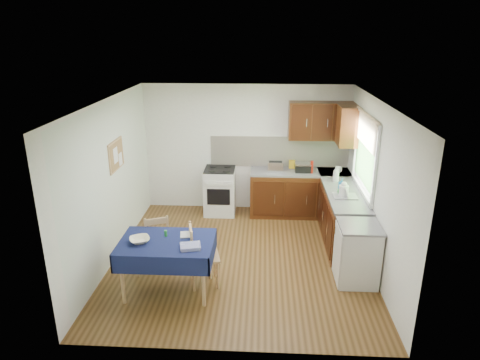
# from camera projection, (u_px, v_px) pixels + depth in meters

# --- Properties ---
(floor) EXTENTS (4.20, 4.20, 0.00)m
(floor) POSITION_uv_depth(u_px,v_px,m) (241.00, 258.00, 6.85)
(floor) COLOR #472E13
(floor) RESTS_ON ground
(ceiling) EXTENTS (4.00, 4.20, 0.02)m
(ceiling) POSITION_uv_depth(u_px,v_px,m) (241.00, 102.00, 6.01)
(ceiling) COLOR silver
(ceiling) RESTS_ON wall_back
(wall_back) EXTENTS (4.00, 0.02, 2.50)m
(wall_back) POSITION_uv_depth(u_px,v_px,m) (246.00, 148.00, 8.41)
(wall_back) COLOR white
(wall_back) RESTS_ON ground
(wall_front) EXTENTS (4.00, 0.02, 2.50)m
(wall_front) POSITION_uv_depth(u_px,v_px,m) (230.00, 254.00, 4.45)
(wall_front) COLOR white
(wall_front) RESTS_ON ground
(wall_left) EXTENTS (0.02, 4.20, 2.50)m
(wall_left) POSITION_uv_depth(u_px,v_px,m) (110.00, 182.00, 6.53)
(wall_left) COLOR silver
(wall_left) RESTS_ON ground
(wall_right) EXTENTS (0.02, 4.20, 2.50)m
(wall_right) POSITION_uv_depth(u_px,v_px,m) (375.00, 187.00, 6.33)
(wall_right) COLOR white
(wall_right) RESTS_ON ground
(base_cabinets) EXTENTS (1.90, 2.30, 0.86)m
(base_cabinets) POSITION_uv_depth(u_px,v_px,m) (318.00, 205.00, 7.82)
(base_cabinets) COLOR #371D09
(base_cabinets) RESTS_ON ground
(worktop_back) EXTENTS (1.90, 0.60, 0.04)m
(worktop_back) POSITION_uv_depth(u_px,v_px,m) (300.00, 172.00, 8.19)
(worktop_back) COLOR slate
(worktop_back) RESTS_ON base_cabinets
(worktop_right) EXTENTS (0.60, 1.70, 0.04)m
(worktop_right) POSITION_uv_depth(u_px,v_px,m) (345.00, 194.00, 7.08)
(worktop_right) COLOR slate
(worktop_right) RESTS_ON base_cabinets
(worktop_corner) EXTENTS (0.60, 0.60, 0.04)m
(worktop_corner) POSITION_uv_depth(u_px,v_px,m) (334.00, 173.00, 8.16)
(worktop_corner) COLOR slate
(worktop_corner) RESTS_ON base_cabinets
(splashback) EXTENTS (2.70, 0.02, 0.60)m
(splashback) POSITION_uv_depth(u_px,v_px,m) (279.00, 152.00, 8.38)
(splashback) COLOR white
(splashback) RESTS_ON wall_back
(upper_cabinets) EXTENTS (1.20, 0.85, 0.70)m
(upper_cabinets) POSITION_uv_depth(u_px,v_px,m) (329.00, 122.00, 7.85)
(upper_cabinets) COLOR #371D09
(upper_cabinets) RESTS_ON wall_back
(stove) EXTENTS (0.60, 0.61, 0.92)m
(stove) POSITION_uv_depth(u_px,v_px,m) (220.00, 191.00, 8.41)
(stove) COLOR silver
(stove) RESTS_ON ground
(window) EXTENTS (0.04, 1.48, 1.26)m
(window) POSITION_uv_depth(u_px,v_px,m) (365.00, 149.00, 6.85)
(window) COLOR #2A5523
(window) RESTS_ON wall_right
(fridge) EXTENTS (0.58, 0.60, 0.89)m
(fridge) POSITION_uv_depth(u_px,v_px,m) (357.00, 254.00, 6.09)
(fridge) COLOR silver
(fridge) RESTS_ON ground
(corkboard) EXTENTS (0.04, 0.62, 0.47)m
(corkboard) POSITION_uv_depth(u_px,v_px,m) (116.00, 155.00, 6.70)
(corkboard) COLOR tan
(corkboard) RESTS_ON wall_left
(dining_table) EXTENTS (1.27, 0.86, 0.77)m
(dining_table) POSITION_uv_depth(u_px,v_px,m) (167.00, 248.00, 5.79)
(dining_table) COLOR #0F153D
(dining_table) RESTS_ON ground
(chair_far) EXTENTS (0.51, 0.51, 0.89)m
(chair_far) POSITION_uv_depth(u_px,v_px,m) (157.00, 239.00, 6.45)
(chair_far) COLOR tan
(chair_far) RESTS_ON ground
(chair_near) EXTENTS (0.49, 0.49, 0.92)m
(chair_near) POSITION_uv_depth(u_px,v_px,m) (201.00, 254.00, 6.00)
(chair_near) COLOR tan
(chair_near) RESTS_ON ground
(toaster) EXTENTS (0.29, 0.18, 0.22)m
(toaster) POSITION_uv_depth(u_px,v_px,m) (275.00, 167.00, 8.10)
(toaster) COLOR silver
(toaster) RESTS_ON worktop_back
(sandwich_press) EXTENTS (0.29, 0.25, 0.17)m
(sandwich_press) POSITION_uv_depth(u_px,v_px,m) (303.00, 167.00, 8.13)
(sandwich_press) COLOR black
(sandwich_press) RESTS_ON worktop_back
(sauce_bottle) EXTENTS (0.05, 0.05, 0.24)m
(sauce_bottle) POSITION_uv_depth(u_px,v_px,m) (312.00, 167.00, 8.02)
(sauce_bottle) COLOR #B41D0E
(sauce_bottle) RESTS_ON worktop_back
(yellow_packet) EXTENTS (0.14, 0.11, 0.16)m
(yellow_packet) POSITION_uv_depth(u_px,v_px,m) (292.00, 164.00, 8.33)
(yellow_packet) COLOR yellow
(yellow_packet) RESTS_ON worktop_back
(dish_rack) EXTENTS (0.38, 0.29, 0.18)m
(dish_rack) POSITION_uv_depth(u_px,v_px,m) (345.00, 196.00, 6.91)
(dish_rack) COLOR #95969B
(dish_rack) RESTS_ON worktop_right
(kettle) EXTENTS (0.15, 0.15, 0.26)m
(kettle) POSITION_uv_depth(u_px,v_px,m) (344.00, 190.00, 6.88)
(kettle) COLOR silver
(kettle) RESTS_ON worktop_right
(cup) EXTENTS (0.18, 0.18, 0.11)m
(cup) POSITION_uv_depth(u_px,v_px,m) (339.00, 170.00, 8.09)
(cup) COLOR white
(cup) RESTS_ON worktop_back
(soap_bottle_a) EXTENTS (0.16, 0.16, 0.29)m
(soap_bottle_a) POSITION_uv_depth(u_px,v_px,m) (336.00, 174.00, 7.56)
(soap_bottle_a) COLOR silver
(soap_bottle_a) RESTS_ON worktop_right
(soap_bottle_b) EXTENTS (0.12, 0.12, 0.18)m
(soap_bottle_b) POSITION_uv_depth(u_px,v_px,m) (342.00, 184.00, 7.25)
(soap_bottle_b) COLOR blue
(soap_bottle_b) RESTS_ON worktop_right
(soap_bottle_c) EXTENTS (0.15, 0.15, 0.18)m
(soap_bottle_c) POSITION_uv_depth(u_px,v_px,m) (342.00, 190.00, 6.97)
(soap_bottle_c) COLOR #248628
(soap_bottle_c) RESTS_ON worktop_right
(plate_bowl) EXTENTS (0.35, 0.35, 0.06)m
(plate_bowl) POSITION_uv_depth(u_px,v_px,m) (140.00, 240.00, 5.71)
(plate_bowl) COLOR #F9F4CB
(plate_bowl) RESTS_ON dining_table
(book) EXTENTS (0.18, 0.22, 0.01)m
(book) POSITION_uv_depth(u_px,v_px,m) (180.00, 235.00, 5.91)
(book) COLOR white
(book) RESTS_ON dining_table
(spice_jar) EXTENTS (0.04, 0.04, 0.08)m
(spice_jar) POSITION_uv_depth(u_px,v_px,m) (166.00, 233.00, 5.88)
(spice_jar) COLOR #248434
(spice_jar) RESTS_ON dining_table
(tea_towel) EXTENTS (0.30, 0.26, 0.05)m
(tea_towel) POSITION_uv_depth(u_px,v_px,m) (190.00, 246.00, 5.56)
(tea_towel) COLOR navy
(tea_towel) RESTS_ON dining_table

